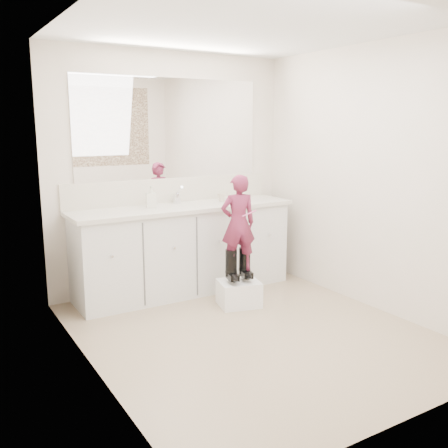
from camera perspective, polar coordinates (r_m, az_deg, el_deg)
floor at (r=4.21m, az=3.20°, el=-12.21°), size 3.00×3.00×0.00m
ceiling at (r=3.93m, az=3.61°, el=21.84°), size 3.00×3.00×0.00m
wall_back at (r=5.19m, az=-6.08°, el=5.92°), size 2.60×0.00×2.60m
wall_front at (r=2.81m, az=21.04°, el=0.75°), size 2.60×0.00×2.60m
wall_left at (r=3.34m, az=-15.33°, el=2.66°), size 0.00×3.00×3.00m
wall_right at (r=4.75m, az=16.47°, el=5.04°), size 0.00×3.00×3.00m
vanity_cabinet at (r=5.08m, az=-4.58°, el=-3.05°), size 2.20×0.55×0.85m
countertop at (r=4.98m, az=-4.58°, el=1.89°), size 2.28×0.58×0.04m
backsplash at (r=5.20m, az=-5.97°, el=3.88°), size 2.28×0.03×0.25m
mirror at (r=5.16m, az=-6.13°, el=10.78°), size 2.00×0.02×1.00m
dot_panel at (r=2.77m, az=21.54°, el=9.96°), size 2.00×0.01×1.20m
faucet at (r=5.11m, az=-5.42°, el=2.91°), size 0.08×0.08×0.10m
cup at (r=5.24m, az=-0.29°, el=3.07°), size 0.09×0.09×0.08m
soap_bottle at (r=4.88m, az=-8.33°, el=3.10°), size 0.12×0.12×0.21m
step_stool at (r=4.75m, az=1.71°, el=-7.92°), size 0.44×0.39×0.24m
boot_left at (r=4.64m, az=0.82°, el=-4.81°), size 0.16×0.23×0.31m
boot_right at (r=4.72m, az=2.37°, el=-4.55°), size 0.16×0.23×0.31m
toddler at (r=4.59m, az=1.63°, el=0.08°), size 0.37×0.29×0.90m
toothbrush at (r=4.54m, az=2.92°, el=1.23°), size 0.13×0.05×0.06m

